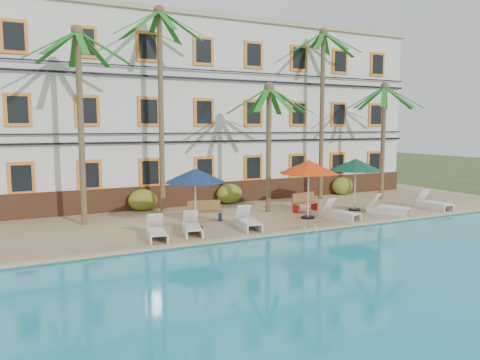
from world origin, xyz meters
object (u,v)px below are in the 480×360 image
bench_left (206,211)px  lounger_a (157,231)px  palm_a (80,99)px  umbrella_red (309,167)px  palm_e (384,123)px  lounger_f (432,203)px  bench_right (304,202)px  umbrella_green (356,165)px  palm_b (161,85)px  palm_c (269,128)px  umbrella_blue (195,176)px  lounger_b (192,226)px  lounger_e (387,207)px  pool_ladder (307,231)px  lounger_c (247,221)px  palm_d (322,93)px  lounger_d (339,212)px

bench_left → lounger_a: bearing=-142.6°
palm_a → umbrella_red: (9.50, -3.23, -3.01)m
palm_e → lounger_f: palm_e is taller
palm_a → bench_right: bearing=-9.0°
palm_a → umbrella_green: palm_a is taller
palm_b → palm_c: 5.61m
palm_c → umbrella_blue: 5.40m
palm_a → umbrella_blue: size_ratio=3.25×
lounger_b → lounger_e: (10.07, -0.27, 0.02)m
palm_a → pool_ladder: size_ratio=11.37×
lounger_c → lounger_e: bearing=-1.2°
umbrella_blue → pool_ladder: (3.87, -2.55, -2.22)m
pool_ladder → bench_right: bearing=57.2°
umbrella_blue → bench_left: size_ratio=1.66×
lounger_f → palm_b: bearing=158.1°
lounger_b → pool_ladder: (4.32, -1.75, -0.28)m
umbrella_green → bench_left: 8.07m
umbrella_green → palm_d: bearing=79.3°
lounger_a → bench_left: size_ratio=1.25×
lounger_d → pool_ladder: 3.21m
umbrella_blue → lounger_e: size_ratio=1.25×
palm_c → lounger_a: (-6.60, -2.94, -3.90)m
umbrella_blue → pool_ladder: bearing=-33.4°
palm_a → umbrella_green: 13.43m
lounger_c → bench_left: 2.39m
lounger_a → lounger_c: size_ratio=0.98×
umbrella_green → bench_right: size_ratio=1.74×
umbrella_blue → bench_right: 6.70m
palm_b → palm_d: size_ratio=1.01×
umbrella_red → lounger_b: 6.29m
palm_b → lounger_f: size_ratio=4.84×
umbrella_red → bench_left: umbrella_red is taller
lounger_a → lounger_f: 14.59m
lounger_d → bench_right: (-0.35, 2.31, 0.18)m
bench_left → palm_e: bearing=6.6°
palm_c → lounger_f: palm_c is taller
palm_b → lounger_c: palm_b is taller
umbrella_blue → lounger_f: size_ratio=1.27×
palm_e → pool_ladder: size_ratio=9.09×
lounger_d → lounger_b: bearing=178.1°
palm_a → lounger_d: size_ratio=4.18×
bench_right → umbrella_blue: bearing=-168.6°
lounger_c → bench_right: (4.36, 2.19, 0.18)m
umbrella_blue → lounger_d: (6.68, -1.03, -1.93)m
lounger_a → lounger_c: lounger_c is taller
palm_b → umbrella_red: palm_b is taller
palm_b → bench_left: size_ratio=6.33×
palm_b → bench_right: palm_b is taller
lounger_b → palm_d: bearing=26.9°
lounger_c → umbrella_blue: bearing=155.3°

